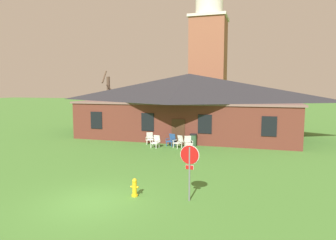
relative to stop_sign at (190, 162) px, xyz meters
name	(u,v)px	position (x,y,z in m)	size (l,w,h in m)	color
ground_plane	(92,203)	(-3.73, -1.32, -1.64)	(200.00, 200.00, 0.00)	#477F33
brick_building	(189,104)	(-3.73, 16.58, 1.39)	(19.98, 10.40, 5.94)	brown
dome_tower	(209,54)	(-4.21, 31.10, 7.61)	(5.18, 5.18, 20.15)	#93563D
stop_sign	(190,162)	(0.00, 0.00, 0.00)	(0.80, 0.11, 2.33)	slate
lawn_chair_by_porch	(150,138)	(-5.79, 11.09, -1.14)	(0.77, 0.82, 0.96)	silver
lawn_chair_near_door	(156,141)	(-4.83, 9.84, -1.14)	(0.72, 0.76, 0.96)	white
lawn_chair_left_end	(171,140)	(-3.88, 10.85, -1.14)	(0.74, 0.79, 0.96)	#2D5693
lawn_chair_middle	(179,141)	(-3.12, 10.27, -1.14)	(0.84, 0.87, 0.96)	silver
lawn_chair_right_end	(188,142)	(-2.38, 10.25, -1.14)	(0.80, 0.84, 0.96)	silver
bare_tree_beside_building	(109,101)	(-13.46, 18.67, 1.51)	(1.48, 1.53, 6.50)	brown
fire_hydrant	(135,188)	(-2.35, -0.18, -1.26)	(0.36, 0.28, 0.79)	gold
trash_bin	(193,140)	(-2.19, 11.28, -1.14)	(0.56, 0.56, 0.98)	#335638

